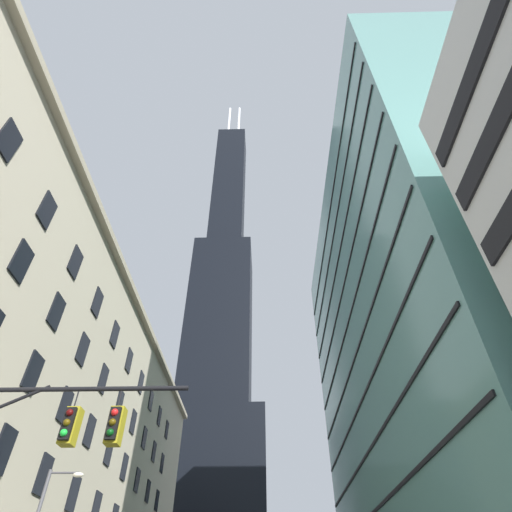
{
  "coord_description": "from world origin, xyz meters",
  "views": [
    {
      "loc": [
        2.49,
        -8.92,
        1.78
      ],
      "look_at": [
        1.8,
        20.68,
        27.9
      ],
      "focal_mm": 28.74,
      "sensor_mm": 36.0,
      "label": 1
    }
  ],
  "objects": [
    {
      "name": "station_building",
      "position": [
        -18.38,
        26.41,
        13.53
      ],
      "size": [
        15.43,
        64.82,
        27.11
      ],
      "color": "#B2A88E",
      "rests_on": "ground"
    },
    {
      "name": "traffic_signal_mast",
      "position": [
        -4.15,
        2.97,
        5.13
      ],
      "size": [
        7.29,
        0.63,
        7.06
      ],
      "color": "black",
      "rests_on": "sidewalk_left"
    },
    {
      "name": "glass_office_midrise",
      "position": [
        18.9,
        27.78,
        22.81
      ],
      "size": [
        15.91,
        44.65,
        45.62
      ],
      "color": "slate",
      "rests_on": "ground"
    },
    {
      "name": "dark_skyscraper",
      "position": [
        -10.41,
        94.07,
        54.25
      ],
      "size": [
        25.71,
        25.71,
        190.0
      ],
      "color": "black",
      "rests_on": "ground"
    }
  ]
}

